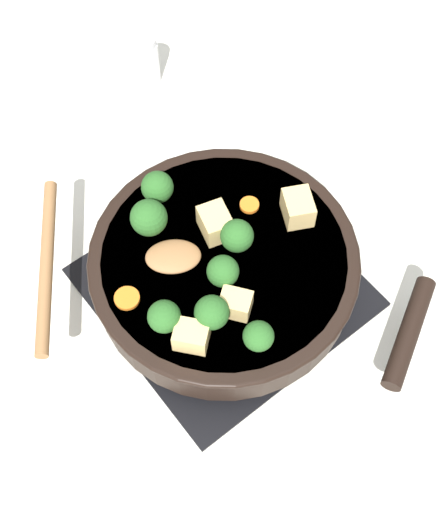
{
  "coord_description": "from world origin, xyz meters",
  "views": [
    {
      "loc": [
        -0.34,
        0.27,
        0.84
      ],
      "look_at": [
        0.0,
        0.0,
        0.08
      ],
      "focal_mm": 50.0,
      "sensor_mm": 36.0,
      "label": 1
    }
  ],
  "objects": [
    {
      "name": "ground_plane",
      "position": [
        0.0,
        0.0,
        0.0
      ],
      "size": [
        2.4,
        2.4,
        0.0
      ],
      "primitive_type": "plane",
      "color": "silver"
    },
    {
      "name": "carrot_slice_near_center",
      "position": [
        0.04,
        -0.07,
        0.09
      ],
      "size": [
        0.02,
        0.02,
        0.01
      ],
      "primitive_type": "cylinder",
      "color": "orange",
      "rests_on": "skillet_pan"
    },
    {
      "name": "wooden_spoon",
      "position": [
        0.08,
        0.12,
        0.09
      ],
      "size": [
        0.23,
        0.24,
        0.02
      ],
      "color": "olive",
      "rests_on": "skillet_pan"
    },
    {
      "name": "broccoli_floret_west_rim",
      "position": [
        -0.12,
        0.04,
        0.11
      ],
      "size": [
        0.04,
        0.04,
        0.04
      ],
      "color": "#709956",
      "rests_on": "skillet_pan"
    },
    {
      "name": "carrot_slice_orange_thin",
      "position": [
        0.02,
        0.13,
        0.09
      ],
      "size": [
        0.03,
        0.03,
        0.01
      ],
      "primitive_type": "cylinder",
      "color": "orange",
      "rests_on": "skillet_pan"
    },
    {
      "name": "tofu_cube_east_chunk",
      "position": [
        -0.07,
        0.1,
        0.1
      ],
      "size": [
        0.05,
        0.05,
        0.03
      ],
      "primitive_type": "cube",
      "rotation": [
        0.0,
        0.0,
        0.7
      ],
      "color": "#DBB770",
      "rests_on": "skillet_pan"
    },
    {
      "name": "broccoli_floret_mid_floret",
      "position": [
        -0.0,
        -0.02,
        0.11
      ],
      "size": [
        0.04,
        0.04,
        0.05
      ],
      "color": "#709956",
      "rests_on": "skillet_pan"
    },
    {
      "name": "broccoli_floret_center_top",
      "position": [
        -0.03,
        0.02,
        0.11
      ],
      "size": [
        0.04,
        0.04,
        0.05
      ],
      "color": "#709956",
      "rests_on": "skillet_pan"
    },
    {
      "name": "broccoli_floret_near_spoon",
      "position": [
        -0.06,
        0.07,
        0.11
      ],
      "size": [
        0.04,
        0.04,
        0.05
      ],
      "color": "#709956",
      "rests_on": "skillet_pan"
    },
    {
      "name": "tofu_cube_west_chunk",
      "position": [
        -0.01,
        -0.11,
        0.1
      ],
      "size": [
        0.05,
        0.05,
        0.03
      ],
      "primitive_type": "cube",
      "rotation": [
        0.0,
        0.0,
        5.82
      ],
      "color": "#DBB770",
      "rests_on": "skillet_pan"
    },
    {
      "name": "broccoli_floret_south_cluster",
      "position": [
        -0.03,
        0.11,
        0.11
      ],
      "size": [
        0.04,
        0.04,
        0.05
      ],
      "color": "#709956",
      "rests_on": "skillet_pan"
    },
    {
      "name": "tofu_cube_center_large",
      "position": [
        -0.06,
        0.03,
        0.1
      ],
      "size": [
        0.05,
        0.04,
        0.03
      ],
      "primitive_type": "cube",
      "rotation": [
        0.0,
        0.0,
        0.64
      ],
      "color": "#DBB770",
      "rests_on": "skillet_pan"
    },
    {
      "name": "salt_shaker",
      "position": [
        0.36,
        -0.14,
        0.04
      ],
      "size": [
        0.04,
        0.04,
        0.09
      ],
      "color": "white",
      "rests_on": "ground_plane"
    },
    {
      "name": "tofu_cube_near_handle",
      "position": [
        0.04,
        -0.01,
        0.1
      ],
      "size": [
        0.05,
        0.04,
        0.03
      ],
      "primitive_type": "cube",
      "rotation": [
        0.0,
        0.0,
        2.87
      ],
      "color": "#DBB770",
      "rests_on": "skillet_pan"
    },
    {
      "name": "broccoli_floret_east_rim",
      "position": [
        0.09,
        0.05,
        0.11
      ],
      "size": [
        0.05,
        0.05,
        0.05
      ],
      "color": "#709956",
      "rests_on": "skillet_pan"
    },
    {
      "name": "broccoli_floret_north_edge",
      "position": [
        0.12,
        0.01,
        0.11
      ],
      "size": [
        0.04,
        0.04,
        0.05
      ],
      "color": "#709956",
      "rests_on": "skillet_pan"
    },
    {
      "name": "front_burner_grate",
      "position": [
        0.0,
        0.0,
        0.01
      ],
      "size": [
        0.31,
        0.31,
        0.03
      ],
      "color": "black",
      "rests_on": "ground_plane"
    },
    {
      "name": "skillet_pan",
      "position": [
        -0.0,
        -0.0,
        0.06
      ],
      "size": [
        0.42,
        0.35,
        0.06
      ],
      "color": "black",
      "rests_on": "front_burner_grate"
    }
  ]
}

